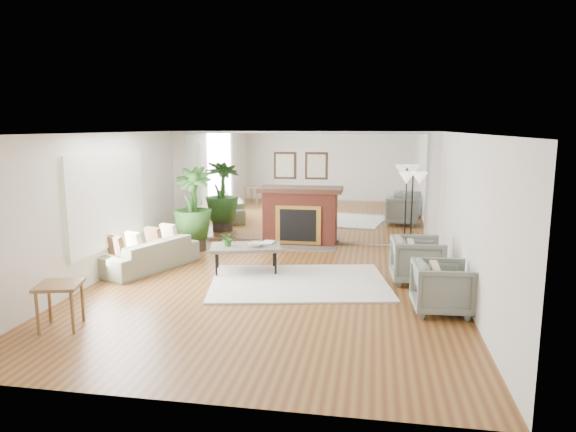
% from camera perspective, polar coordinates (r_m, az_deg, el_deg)
% --- Properties ---
extents(ground, '(7.00, 7.00, 0.00)m').
position_cam_1_polar(ground, '(8.38, -2.00, -8.20)').
color(ground, brown).
rests_on(ground, ground).
extents(wall_left, '(0.02, 7.00, 2.50)m').
position_cam_1_polar(wall_left, '(9.15, -20.72, 0.77)').
color(wall_left, silver).
rests_on(wall_left, ground).
extents(wall_right, '(0.02, 7.00, 2.50)m').
position_cam_1_polar(wall_right, '(8.03, 19.33, -0.34)').
color(wall_right, silver).
rests_on(wall_right, ground).
extents(wall_back, '(6.00, 0.02, 2.50)m').
position_cam_1_polar(wall_back, '(11.48, 1.45, 3.14)').
color(wall_back, silver).
rests_on(wall_back, ground).
extents(mirror_panel, '(5.40, 0.04, 2.40)m').
position_cam_1_polar(mirror_panel, '(11.46, 1.44, 3.13)').
color(mirror_panel, silver).
rests_on(mirror_panel, wall_back).
extents(window_panel, '(0.04, 2.40, 1.50)m').
position_cam_1_polar(window_panel, '(9.47, -19.39, 1.75)').
color(window_panel, '#B2E09E').
rests_on(window_panel, wall_left).
extents(fireplace, '(1.85, 0.83, 2.05)m').
position_cam_1_polar(fireplace, '(11.34, 1.27, 0.04)').
color(fireplace, maroon).
rests_on(fireplace, ground).
extents(area_rug, '(3.27, 2.61, 0.03)m').
position_cam_1_polar(area_rug, '(8.71, 1.24, -7.37)').
color(area_rug, silver).
rests_on(area_rug, ground).
extents(coffee_table, '(1.39, 1.02, 0.50)m').
position_cam_1_polar(coffee_table, '(9.25, -4.71, -3.54)').
color(coffee_table, '#685B52').
rests_on(coffee_table, ground).
extents(sofa, '(1.42, 2.08, 0.57)m').
position_cam_1_polar(sofa, '(9.82, -15.19, -4.10)').
color(sofa, gray).
rests_on(sofa, ground).
extents(armchair_back, '(0.90, 0.88, 0.77)m').
position_cam_1_polar(armchair_back, '(8.93, 14.17, -4.77)').
color(armchair_back, slate).
rests_on(armchair_back, ground).
extents(armchair_front, '(0.85, 0.83, 0.73)m').
position_cam_1_polar(armchair_front, '(7.62, 16.76, -7.61)').
color(armchair_front, slate).
rests_on(armchair_front, ground).
extents(side_table, '(0.65, 0.65, 0.61)m').
position_cam_1_polar(side_table, '(7.32, -24.07, -7.60)').
color(side_table, olive).
rests_on(side_table, ground).
extents(potted_ficus, '(0.85, 0.85, 1.76)m').
position_cam_1_polar(potted_ficus, '(10.99, -10.54, 1.05)').
color(potted_ficus, black).
rests_on(potted_ficus, ground).
extents(floor_lamp, '(0.56, 0.31, 1.72)m').
position_cam_1_polar(floor_lamp, '(10.37, 13.69, 3.37)').
color(floor_lamp, black).
rests_on(floor_lamp, ground).
extents(tabletop_plant, '(0.30, 0.28, 0.28)m').
position_cam_1_polar(tabletop_plant, '(9.21, -6.67, -2.49)').
color(tabletop_plant, '#335E22').
rests_on(tabletop_plant, coffee_table).
extents(fruit_bowl, '(0.26, 0.26, 0.07)m').
position_cam_1_polar(fruit_bowl, '(9.14, -3.64, -3.20)').
color(fruit_bowl, olive).
rests_on(fruit_bowl, coffee_table).
extents(book, '(0.23, 0.30, 0.02)m').
position_cam_1_polar(book, '(9.45, -2.83, -2.90)').
color(book, olive).
rests_on(book, coffee_table).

